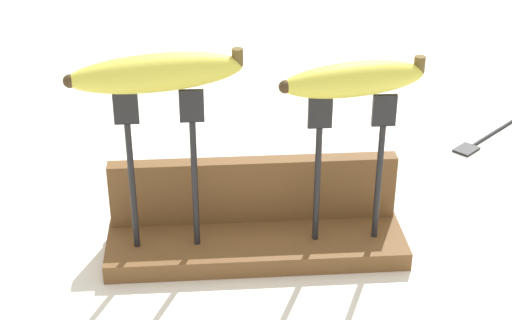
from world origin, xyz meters
TOP-DOWN VIEW (x-y plane):
  - ground_plane at (0.00, 0.00)m, footprint 3.00×3.00m
  - wooden_board at (0.00, 0.00)m, footprint 0.34×0.10m
  - board_backstop at (0.00, 0.04)m, footprint 0.34×0.02m
  - fork_stand_left at (-0.10, -0.01)m, footprint 0.09×0.01m
  - fork_stand_right at (0.10, -0.01)m, footprint 0.10×0.01m
  - banana_raised_left at (-0.10, -0.01)m, footprint 0.19×0.07m
  - banana_raised_right at (0.10, -0.01)m, footprint 0.16×0.07m
  - fork_fallen_near at (0.36, 0.27)m, footprint 0.15×0.13m

SIDE VIEW (x-z plane):
  - ground_plane at x=0.00m, z-range 0.00..0.00m
  - fork_fallen_near at x=0.36m, z-range 0.00..0.01m
  - wooden_board at x=0.00m, z-range 0.00..0.02m
  - board_backstop at x=0.00m, z-range 0.02..0.10m
  - fork_stand_right at x=0.10m, z-range 0.04..0.22m
  - fork_stand_left at x=-0.10m, z-range 0.04..0.23m
  - banana_raised_right at x=0.10m, z-range 0.20..0.24m
  - banana_raised_left at x=-0.10m, z-range 0.21..0.25m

